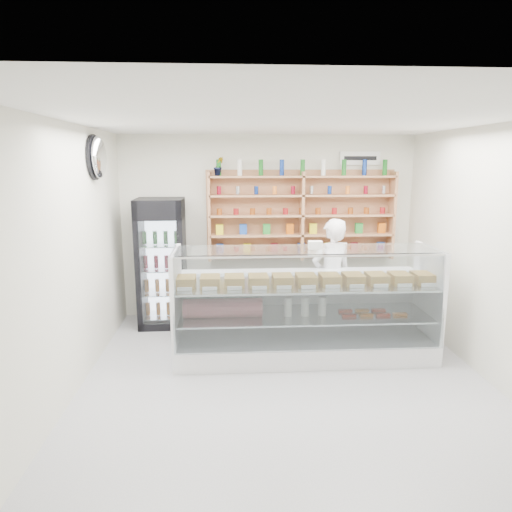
{
  "coord_description": "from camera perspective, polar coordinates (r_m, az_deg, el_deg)",
  "views": [
    {
      "loc": [
        -0.62,
        -4.52,
        2.4
      ],
      "look_at": [
        -0.29,
        0.9,
        1.27
      ],
      "focal_mm": 32.0,
      "sensor_mm": 36.0,
      "label": 1
    }
  ],
  "objects": [
    {
      "name": "room",
      "position": [
        4.67,
        4.2,
        -0.69
      ],
      "size": [
        5.0,
        5.0,
        5.0
      ],
      "color": "#AEADB2",
      "rests_on": "ground"
    },
    {
      "name": "display_counter",
      "position": [
        5.8,
        5.98,
        -8.82
      ],
      "size": [
        3.17,
        0.95,
        1.38
      ],
      "color": "white",
      "rests_on": "floor"
    },
    {
      "name": "shop_worker",
      "position": [
        6.4,
        9.4,
        -2.7
      ],
      "size": [
        0.69,
        0.56,
        1.65
      ],
      "primitive_type": "imported",
      "rotation": [
        0.0,
        0.0,
        3.46
      ],
      "color": "white",
      "rests_on": "floor"
    },
    {
      "name": "drinks_cooler",
      "position": [
        6.83,
        -11.69,
        -0.82
      ],
      "size": [
        0.69,
        0.67,
        1.88
      ],
      "rotation": [
        0.0,
        0.0,
        0.01
      ],
      "color": "black",
      "rests_on": "floor"
    },
    {
      "name": "wall_shelving",
      "position": [
        7.0,
        5.73,
        5.05
      ],
      "size": [
        2.84,
        0.28,
        1.33
      ],
      "color": "tan",
      "rests_on": "back_wall"
    },
    {
      "name": "potted_plant",
      "position": [
        6.86,
        -4.7,
        11.12
      ],
      "size": [
        0.18,
        0.17,
        0.27
      ],
      "primitive_type": "imported",
      "rotation": [
        0.0,
        0.0,
        0.37
      ],
      "color": "#1E6626",
      "rests_on": "wall_shelving"
    },
    {
      "name": "security_mirror",
      "position": [
        5.92,
        -19.09,
        11.57
      ],
      "size": [
        0.15,
        0.5,
        0.5
      ],
      "primitive_type": "ellipsoid",
      "color": "silver",
      "rests_on": "left_wall"
    },
    {
      "name": "wall_sign",
      "position": [
        7.28,
        12.87,
        11.83
      ],
      "size": [
        0.62,
        0.03,
        0.2
      ],
      "primitive_type": "cube",
      "color": "white",
      "rests_on": "back_wall"
    }
  ]
}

